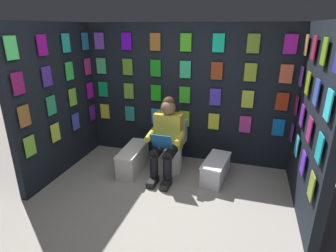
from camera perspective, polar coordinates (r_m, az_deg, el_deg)
The scene contains 8 objects.
ground_plane at distance 3.30m, azimuth -4.51°, elevation -20.07°, with size 30.00×30.00×0.00m, color #9E998E.
display_wall_back at distance 4.44m, azimuth 3.75°, elevation 6.69°, with size 3.41×0.14×2.19m.
display_wall_left at distance 3.50m, azimuth 28.12°, elevation 0.56°, with size 0.14×1.83×2.19m.
display_wall_right at distance 4.32m, azimuth -22.04°, elevation 4.87°, with size 0.14×1.83×2.19m.
toilet at distance 4.26m, azimuth 0.60°, elevation -4.88°, with size 0.41×0.56×0.77m.
person_reading at distance 3.96m, azimuth -0.35°, elevation -2.61°, with size 0.53×0.69×1.19m.
comic_longbox_near at distance 4.31m, azimuth -7.34°, elevation -6.84°, with size 0.31×0.79×0.38m.
comic_longbox_far at distance 4.09m, azimuth 9.94°, elevation -8.91°, with size 0.39×0.71×0.33m.
Camera 1 is at (-0.95, 2.34, 2.13)m, focal length 29.14 mm.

